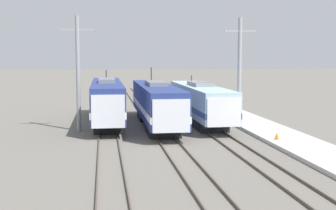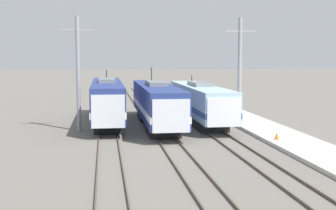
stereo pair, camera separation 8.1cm
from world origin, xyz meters
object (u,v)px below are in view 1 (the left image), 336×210
at_px(locomotive_far_left, 107,101).
at_px(catenary_tower_left, 78,72).
at_px(locomotive_center, 157,104).
at_px(locomotive_far_right, 200,102).
at_px(catenary_tower_right, 239,71).
at_px(traffic_cone, 277,136).

bearing_deg(locomotive_far_left, catenary_tower_left, -123.04).
height_order(locomotive_center, locomotive_far_right, locomotive_center).
bearing_deg(locomotive_far_right, catenary_tower_left, -163.98).
bearing_deg(catenary_tower_right, locomotive_center, 170.44).
relative_size(catenary_tower_left, catenary_tower_right, 1.00).
xyz_separation_m(locomotive_far_right, traffic_cone, (3.46, -11.14, -1.50)).
distance_m(locomotive_far_left, locomotive_center, 5.13).
relative_size(locomotive_far_right, catenary_tower_right, 1.92).
bearing_deg(catenary_tower_left, catenary_tower_right, 0.00).
relative_size(locomotive_center, catenary_tower_left, 1.96).
bearing_deg(locomotive_far_right, catenary_tower_right, -48.65).
xyz_separation_m(catenary_tower_left, catenary_tower_right, (14.24, 0.00, 0.00)).
relative_size(locomotive_far_right, catenary_tower_left, 1.92).
distance_m(catenary_tower_left, traffic_cone, 17.41).
bearing_deg(locomotive_center, locomotive_far_right, 24.47).
distance_m(locomotive_far_left, catenary_tower_left, 5.35).
distance_m(locomotive_center, catenary_tower_left, 7.63).
relative_size(locomotive_far_right, traffic_cone, 35.04).
bearing_deg(locomotive_far_right, locomotive_center, -155.53).
distance_m(locomotive_far_left, locomotive_far_right, 8.94).
height_order(locomotive_center, catenary_tower_right, catenary_tower_right).
height_order(locomotive_far_left, traffic_cone, locomotive_far_left).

